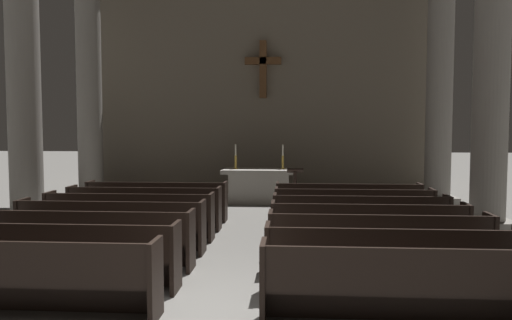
{
  "coord_description": "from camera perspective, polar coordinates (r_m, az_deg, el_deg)",
  "views": [
    {
      "loc": [
        0.93,
        -5.53,
        2.24
      ],
      "look_at": [
        0.0,
        7.69,
        1.37
      ],
      "focal_mm": 34.64,
      "sensor_mm": 36.0,
      "label": 1
    }
  ],
  "objects": [
    {
      "name": "pew_left_row_1",
      "position": [
        6.6,
        -25.84,
        -12.09
      ],
      "size": [
        3.36,
        0.5,
        0.95
      ],
      "color": "black",
      "rests_on": "ground"
    },
    {
      "name": "apse_with_cross",
      "position": [
        16.93,
        0.87,
        9.05
      ],
      "size": [
        11.79,
        0.48,
        7.59
      ],
      "color": "#706656",
      "rests_on": "ground"
    },
    {
      "name": "pew_right_row_7",
      "position": [
        11.78,
        10.57,
        -4.9
      ],
      "size": [
        3.36,
        0.5,
        0.95
      ],
      "color": "black",
      "rests_on": "ground"
    },
    {
      "name": "pew_left_row_6",
      "position": [
        11.17,
        -12.76,
        -5.4
      ],
      "size": [
        3.36,
        0.5,
        0.95
      ],
      "color": "black",
      "rests_on": "ground"
    },
    {
      "name": "lectern",
      "position": [
        13.45,
        4.53,
        -3.47
      ],
      "size": [
        0.44,
        0.36,
        1.15
      ],
      "color": "black",
      "rests_on": "ground"
    },
    {
      "name": "pew_right_row_6",
      "position": [
        10.79,
        11.19,
        -5.71
      ],
      "size": [
        3.36,
        0.5,
        0.95
      ],
      "color": "black",
      "rests_on": "ground"
    },
    {
      "name": "candlestick_right",
      "position": [
        14.58,
        3.11,
        -0.15
      ],
      "size": [
        0.16,
        0.16,
        0.73
      ],
      "color": "#B79338",
      "rests_on": "altar"
    },
    {
      "name": "column_right_third",
      "position": [
        15.62,
        20.43,
        7.78
      ],
      "size": [
        1.13,
        1.13,
        6.97
      ],
      "color": "gray",
      "rests_on": "ground"
    },
    {
      "name": "pew_right_row_3",
      "position": [
        7.84,
        13.99,
        -9.33
      ],
      "size": [
        3.36,
        0.5,
        0.95
      ],
      "color": "black",
      "rests_on": "ground"
    },
    {
      "name": "column_left_third",
      "position": [
        16.24,
        -18.7,
        7.66
      ],
      "size": [
        1.13,
        1.13,
        6.97
      ],
      "color": "gray",
      "rests_on": "ground"
    },
    {
      "name": "pew_right_row_5",
      "position": [
        9.8,
        11.93,
        -6.68
      ],
      "size": [
        3.36,
        0.5,
        0.95
      ],
      "color": "black",
      "rests_on": "ground"
    },
    {
      "name": "pew_right_row_2",
      "position": [
        6.87,
        15.47,
        -11.22
      ],
      "size": [
        3.36,
        0.5,
        0.95
      ],
      "color": "black",
      "rests_on": "ground"
    },
    {
      "name": "pew_left_row_2",
      "position": [
        7.46,
        -21.91,
        -10.16
      ],
      "size": [
        3.36,
        0.5,
        0.95
      ],
      "color": "black",
      "rests_on": "ground"
    },
    {
      "name": "pew_left_row_5",
      "position": [
        10.22,
        -14.41,
        -6.28
      ],
      "size": [
        3.36,
        0.5,
        0.95
      ],
      "color": "black",
      "rests_on": "ground"
    },
    {
      "name": "pew_right_row_1",
      "position": [
        5.92,
        17.47,
        -13.71
      ],
      "size": [
        3.36,
        0.5,
        0.95
      ],
      "color": "black",
      "rests_on": "ground"
    },
    {
      "name": "pew_left_row_4",
      "position": [
        9.28,
        -16.4,
        -7.33
      ],
      "size": [
        3.36,
        0.5,
        0.95
      ],
      "color": "black",
      "rests_on": "ground"
    },
    {
      "name": "candlestick_left",
      "position": [
        14.67,
        -2.37,
        -0.12
      ],
      "size": [
        0.16,
        0.16,
        0.73
      ],
      "color": "#B79338",
      "rests_on": "altar"
    },
    {
      "name": "pew_left_row_3",
      "position": [
        8.36,
        -18.84,
        -8.6
      ],
      "size": [
        3.36,
        0.5,
        0.95
      ],
      "color": "black",
      "rests_on": "ground"
    },
    {
      "name": "altar",
      "position": [
        14.67,
        0.36,
        -2.92
      ],
      "size": [
        2.2,
        0.9,
        1.01
      ],
      "color": "#A8A399",
      "rests_on": "ground"
    },
    {
      "name": "pew_left_row_7",
      "position": [
        12.13,
        -11.38,
        -4.66
      ],
      "size": [
        3.36,
        0.5,
        0.95
      ],
      "color": "black",
      "rests_on": "ground"
    },
    {
      "name": "column_left_second",
      "position": [
        12.85,
        -25.26,
        8.58
      ],
      "size": [
        1.13,
        1.13,
        6.97
      ],
      "color": "gray",
      "rests_on": "ground"
    },
    {
      "name": "column_right_second",
      "position": [
        12.06,
        25.53,
        8.92
      ],
      "size": [
        1.13,
        1.13,
        6.97
      ],
      "color": "gray",
      "rests_on": "ground"
    },
    {
      "name": "pew_right_row_4",
      "position": [
        8.82,
        12.84,
        -7.86
      ],
      "size": [
        3.36,
        0.5,
        0.95
      ],
      "color": "black",
      "rests_on": "ground"
    }
  ]
}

